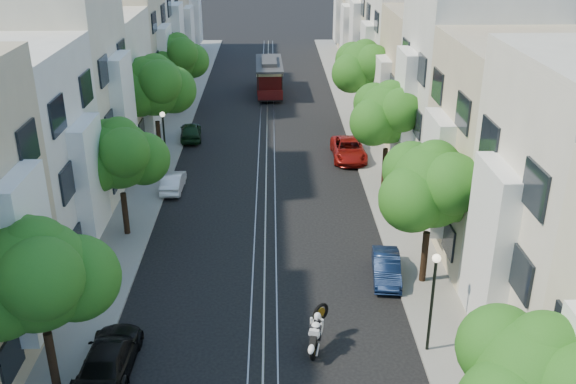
{
  "coord_description": "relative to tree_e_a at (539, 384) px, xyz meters",
  "views": [
    {
      "loc": [
        0.45,
        -15.97,
        15.61
      ],
      "look_at": [
        1.21,
        14.39,
        2.2
      ],
      "focal_mm": 40.0,
      "sensor_mm": 36.0,
      "label": 1
    }
  ],
  "objects": [
    {
      "name": "parked_car_e_mid",
      "position": [
        -1.66,
        12.39,
        -3.83
      ],
      "size": [
        1.55,
        3.56,
        1.14
      ],
      "primitive_type": "imported",
      "rotation": [
        0.0,
        0.0,
        -0.1
      ],
      "color": "#0B1938",
      "rests_on": "ground"
    },
    {
      "name": "cable_car",
      "position": [
        -7.08,
        45.07,
        -2.67
      ],
      "size": [
        2.55,
        7.65,
        2.92
      ],
      "rotation": [
        0.0,
        0.0,
        0.02
      ],
      "color": "black",
      "rests_on": "ground"
    },
    {
      "name": "townhouses_east",
      "position": [
        4.61,
        30.94,
        0.79
      ],
      "size": [
        7.75,
        72.0,
        12.0
      ],
      "color": "beige",
      "rests_on": "ground"
    },
    {
      "name": "tree_w_a",
      "position": [
        -14.4,
        5.0,
        0.34
      ],
      "size": [
        4.93,
        4.08,
        6.68
      ],
      "color": "black",
      "rests_on": "ground"
    },
    {
      "name": "parked_car_w_mid",
      "position": [
        -12.86,
        22.85,
        -3.85
      ],
      "size": [
        1.21,
        3.35,
        1.1
      ],
      "primitive_type": "imported",
      "rotation": [
        0.0,
        0.0,
        3.13
      ],
      "color": "white",
      "rests_on": "ground"
    },
    {
      "name": "ground",
      "position": [
        -7.26,
        31.02,
        -4.4
      ],
      "size": [
        200.0,
        200.0,
        0.0
      ],
      "primitive_type": "plane",
      "color": "black",
      "rests_on": "ground"
    },
    {
      "name": "rail_left",
      "position": [
        -7.81,
        31.02,
        -4.39
      ],
      "size": [
        0.06,
        80.0,
        0.02
      ],
      "primitive_type": "cube",
      "color": "gray",
      "rests_on": "ground"
    },
    {
      "name": "tree_w_d",
      "position": [
        -14.4,
        39.0,
        0.2
      ],
      "size": [
        4.84,
        3.99,
        6.52
      ],
      "color": "black",
      "rests_on": "ground"
    },
    {
      "name": "sportbike_rider",
      "position": [
        -5.21,
        7.28,
        -3.49
      ],
      "size": [
        0.92,
        1.99,
        1.66
      ],
      "rotation": [
        0.0,
        0.0,
        -0.27
      ],
      "color": "black",
      "rests_on": "ground"
    },
    {
      "name": "tree_e_d",
      "position": [
        0.0,
        34.0,
        0.47
      ],
      "size": [
        5.01,
        4.16,
        6.85
      ],
      "color": "black",
      "rests_on": "ground"
    },
    {
      "name": "rail_right",
      "position": [
        -6.71,
        31.02,
        -4.39
      ],
      "size": [
        0.06,
        80.0,
        0.02
      ],
      "primitive_type": "cube",
      "color": "gray",
      "rests_on": "ground"
    },
    {
      "name": "tree_w_b",
      "position": [
        -14.4,
        17.0,
        0.0
      ],
      "size": [
        4.72,
        3.87,
        6.27
      ],
      "color": "black",
      "rests_on": "ground"
    },
    {
      "name": "tree_e_c",
      "position": [
        0.0,
        23.0,
        0.2
      ],
      "size": [
        4.84,
        3.99,
        6.52
      ],
      "color": "black",
      "rests_on": "ground"
    },
    {
      "name": "sidewalk_west",
      "position": [
        -14.51,
        31.02,
        -4.34
      ],
      "size": [
        2.5,
        80.0,
        0.12
      ],
      "primitive_type": "cube",
      "color": "gray",
      "rests_on": "ground"
    },
    {
      "name": "tree_e_b",
      "position": [
        0.0,
        12.0,
        0.34
      ],
      "size": [
        4.93,
        4.08,
        6.68
      ],
      "color": "black",
      "rests_on": "ground"
    },
    {
      "name": "lane_line",
      "position": [
        -7.26,
        31.02,
        -4.4
      ],
      "size": [
        0.08,
        80.0,
        0.01
      ],
      "primitive_type": "cube",
      "color": "tan",
      "rests_on": "ground"
    },
    {
      "name": "rail_slot",
      "position": [
        -7.26,
        31.02,
        -4.39
      ],
      "size": [
        0.06,
        80.0,
        0.02
      ],
      "primitive_type": "cube",
      "color": "gray",
      "rests_on": "ground"
    },
    {
      "name": "townhouses_west",
      "position": [
        -19.13,
        30.94,
        0.68
      ],
      "size": [
        7.75,
        72.0,
        11.76
      ],
      "color": "silver",
      "rests_on": "ground"
    },
    {
      "name": "sidewalk_east",
      "position": [
        -0.01,
        31.02,
        -4.34
      ],
      "size": [
        2.5,
        80.0,
        0.12
      ],
      "primitive_type": "cube",
      "color": "gray",
      "rests_on": "ground"
    },
    {
      "name": "lamp_west",
      "position": [
        -13.56,
        25.02,
        -1.55
      ],
      "size": [
        0.32,
        0.32,
        4.16
      ],
      "color": "black",
      "rests_on": "ground"
    },
    {
      "name": "lamp_east",
      "position": [
        -0.96,
        7.02,
        -1.55
      ],
      "size": [
        0.32,
        0.32,
        4.16
      ],
      "color": "black",
      "rests_on": "ground"
    },
    {
      "name": "tree_w_c",
      "position": [
        -14.4,
        28.0,
        0.67
      ],
      "size": [
        5.13,
        4.28,
        7.09
      ],
      "color": "black",
      "rests_on": "ground"
    },
    {
      "name": "parked_car_w_near",
      "position": [
        -12.86,
        6.24,
        -3.76
      ],
      "size": [
        1.86,
        4.41,
        1.27
      ],
      "primitive_type": "imported",
      "rotation": [
        0.0,
        0.0,
        3.12
      ],
      "color": "black",
      "rests_on": "ground"
    },
    {
      "name": "tree_e_a",
      "position": [
        0.0,
        0.0,
        0.0
      ],
      "size": [
        4.72,
        3.87,
        6.27
      ],
      "color": "black",
      "rests_on": "ground"
    },
    {
      "name": "parked_car_e_far",
      "position": [
        -1.66,
        27.97,
        -3.74
      ],
      "size": [
        2.19,
        4.75,
        1.32
      ],
      "primitive_type": "imported",
      "rotation": [
        0.0,
        0.0,
        0.0
      ],
      "color": "maroon",
      "rests_on": "ground"
    },
    {
      "name": "parked_car_w_far",
      "position": [
        -12.86,
        32.25,
        -3.76
      ],
      "size": [
        1.87,
        3.87,
        1.28
      ],
      "primitive_type": "imported",
      "rotation": [
        0.0,
        0.0,
        3.24
      ],
      "color": "black",
      "rests_on": "ground"
    }
  ]
}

